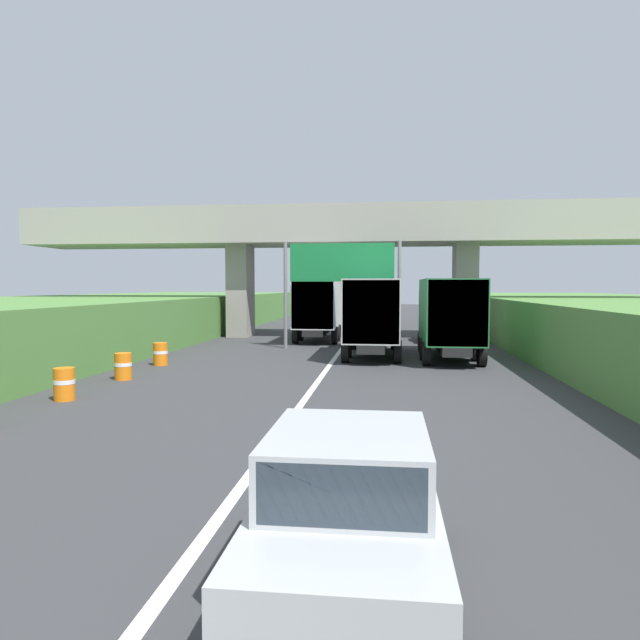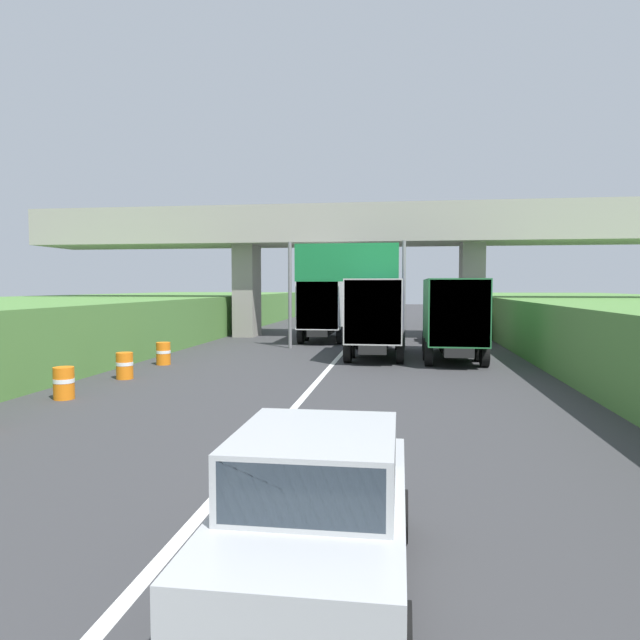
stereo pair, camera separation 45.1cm
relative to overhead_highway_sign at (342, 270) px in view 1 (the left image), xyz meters
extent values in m
cube|color=white|center=(0.00, -0.51, -3.97)|extent=(0.20, 96.12, 0.01)
cube|color=#9E998E|center=(0.00, 6.50, 2.25)|extent=(40.00, 4.80, 1.10)
cube|color=#9E998E|center=(0.00, 4.28, 3.35)|extent=(40.00, 0.36, 1.10)
cube|color=#9E998E|center=(0.00, 8.72, 3.35)|extent=(40.00, 0.36, 1.10)
cube|color=gray|center=(-6.87, 6.50, -1.13)|extent=(1.30, 2.20, 5.68)
cube|color=gray|center=(6.87, 6.50, -1.13)|extent=(1.30, 2.20, 5.68)
cylinder|color=slate|center=(-2.85, 0.00, -1.28)|extent=(0.18, 0.18, 5.38)
cylinder|color=slate|center=(2.85, 0.00, -1.28)|extent=(0.18, 0.18, 5.38)
cube|color=#167238|center=(0.00, 0.00, 0.35)|extent=(5.20, 0.12, 1.90)
cube|color=white|center=(0.00, -0.01, 0.35)|extent=(4.89, 0.01, 1.67)
cube|color=black|center=(-1.62, 4.71, -3.31)|extent=(1.10, 7.30, 0.36)
cube|color=silver|center=(-1.62, 7.31, -2.08)|extent=(2.10, 2.10, 2.10)
cube|color=#2D3842|center=(-1.62, 8.33, -1.78)|extent=(1.89, 0.06, 0.90)
cube|color=silver|center=(-1.62, 3.66, -1.83)|extent=(2.30, 5.20, 2.60)
cube|color=#A8A8A6|center=(-1.62, 1.08, -1.83)|extent=(2.21, 0.04, 2.50)
cylinder|color=black|center=(-2.59, 7.31, -3.49)|extent=(0.30, 0.96, 0.96)
cylinder|color=black|center=(-0.65, 7.31, -3.49)|extent=(0.30, 0.96, 0.96)
cylinder|color=black|center=(-2.69, 2.23, -3.49)|extent=(0.30, 0.96, 0.96)
cylinder|color=black|center=(-0.55, 2.23, -3.49)|extent=(0.30, 0.96, 0.96)
cylinder|color=black|center=(-2.69, 3.92, -3.49)|extent=(0.30, 0.96, 0.96)
cylinder|color=black|center=(-0.55, 3.92, -3.49)|extent=(0.30, 0.96, 0.96)
cube|color=black|center=(4.88, -3.20, -3.31)|extent=(1.10, 7.30, 0.36)
cube|color=#236B38|center=(4.88, -0.60, -2.08)|extent=(2.10, 2.10, 2.10)
cube|color=#2D3842|center=(4.88, 0.42, -1.78)|extent=(1.89, 0.06, 0.90)
cube|color=#236B38|center=(4.88, -4.25, -1.83)|extent=(2.30, 5.20, 2.60)
cube|color=#1A502A|center=(4.88, -6.83, -1.83)|extent=(2.21, 0.04, 2.50)
cylinder|color=black|center=(3.91, -0.60, -3.49)|extent=(0.30, 0.96, 0.96)
cylinder|color=black|center=(5.85, -0.60, -3.49)|extent=(0.30, 0.96, 0.96)
cylinder|color=black|center=(3.81, -5.68, -3.49)|extent=(0.30, 0.96, 0.96)
cylinder|color=black|center=(5.95, -5.68, -3.49)|extent=(0.30, 0.96, 0.96)
cylinder|color=black|center=(3.81, -3.99, -3.49)|extent=(0.30, 0.96, 0.96)
cylinder|color=black|center=(5.95, -3.99, -3.49)|extent=(0.30, 0.96, 0.96)
cube|color=black|center=(1.63, -2.64, -3.31)|extent=(1.10, 7.30, 0.36)
cube|color=#233D9E|center=(1.63, -0.04, -2.08)|extent=(2.10, 2.10, 2.10)
cube|color=#2D3842|center=(1.63, 0.98, -1.78)|extent=(1.89, 0.06, 0.90)
cube|color=#B7B7B2|center=(1.63, -3.69, -1.83)|extent=(2.30, 5.20, 2.60)
cube|color=gray|center=(1.63, -6.27, -1.83)|extent=(2.21, 0.04, 2.50)
cylinder|color=black|center=(0.66, -0.04, -3.49)|extent=(0.30, 0.96, 0.96)
cylinder|color=black|center=(2.60, -0.04, -3.49)|extent=(0.30, 0.96, 0.96)
cylinder|color=black|center=(0.56, -5.12, -3.49)|extent=(0.30, 0.96, 0.96)
cylinder|color=black|center=(2.70, -5.12, -3.49)|extent=(0.30, 0.96, 0.96)
cylinder|color=black|center=(0.56, -3.43, -3.49)|extent=(0.30, 0.96, 0.96)
cylinder|color=black|center=(2.70, -3.43, -3.49)|extent=(0.30, 0.96, 0.96)
cube|color=#B2B5B7|center=(1.89, -22.74, -3.27)|extent=(1.76, 4.10, 0.76)
cube|color=#B2B5B7|center=(1.89, -22.89, -2.57)|extent=(1.56, 1.90, 0.64)
cube|color=#2D3842|center=(1.89, -23.81, -2.57)|extent=(1.44, 0.06, 0.54)
cylinder|color=black|center=(1.07, -21.47, -3.65)|extent=(0.22, 0.64, 0.64)
cylinder|color=black|center=(2.71, -21.47, -3.65)|extent=(0.22, 0.64, 0.64)
cylinder|color=black|center=(1.07, -24.01, -3.65)|extent=(0.22, 0.64, 0.64)
cube|color=black|center=(5.08, 4.55, -3.27)|extent=(1.76, 4.10, 0.76)
cube|color=black|center=(5.08, 4.40, -2.57)|extent=(1.56, 1.90, 0.64)
cube|color=#2D3842|center=(5.08, 3.48, -2.57)|extent=(1.44, 0.06, 0.54)
cylinder|color=black|center=(4.26, 5.83, -3.65)|extent=(0.22, 0.64, 0.64)
cylinder|color=black|center=(5.90, 5.83, -3.65)|extent=(0.22, 0.64, 0.64)
cylinder|color=black|center=(4.26, 3.28, -3.65)|extent=(0.22, 0.64, 0.64)
cylinder|color=black|center=(5.90, 3.28, -3.65)|extent=(0.22, 0.64, 0.64)
cylinder|color=orange|center=(-6.57, -13.81, -3.52)|extent=(0.56, 0.56, 0.90)
cylinder|color=white|center=(-6.57, -13.81, -3.45)|extent=(0.57, 0.57, 0.12)
cylinder|color=orange|center=(-6.56, -10.29, -3.52)|extent=(0.56, 0.56, 0.90)
cylinder|color=white|center=(-6.56, -10.29, -3.45)|extent=(0.57, 0.57, 0.12)
cylinder|color=orange|center=(-6.70, -6.78, -3.52)|extent=(0.56, 0.56, 0.90)
cylinder|color=white|center=(-6.70, -6.78, -3.45)|extent=(0.57, 0.57, 0.12)
camera|label=1|loc=(2.26, -28.48, -0.82)|focal=32.10mm
camera|label=2|loc=(2.71, -28.42, -0.82)|focal=32.10mm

